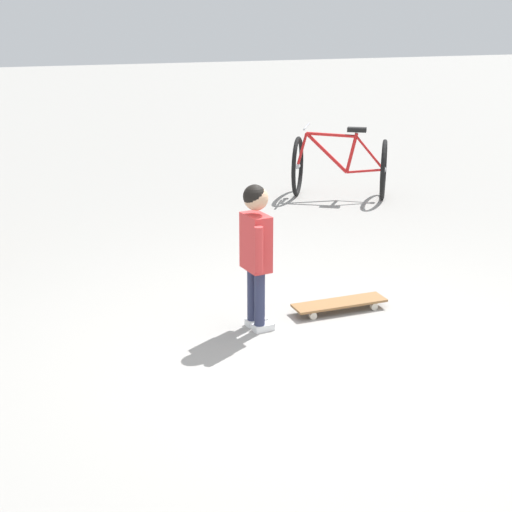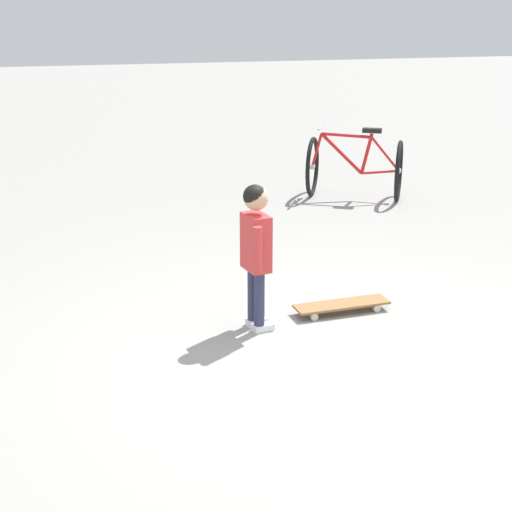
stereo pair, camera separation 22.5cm
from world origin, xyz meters
The scene contains 4 objects.
ground_plane centered at (0.00, 0.00, 0.00)m, with size 50.00×50.00×0.00m, color gray.
child_person centered at (-0.55, -0.29, 0.66)m, with size 0.39×0.21×1.06m.
skateboard centered at (-0.67, 0.42, 0.06)m, with size 0.22×0.74×0.07m.
bicycle_near centered at (-3.94, 1.90, 0.38)m, with size 1.15×1.28×0.85m.
Camera 1 is at (4.29, -1.92, 2.25)m, focal length 54.19 mm.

